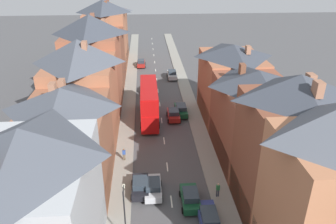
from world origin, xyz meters
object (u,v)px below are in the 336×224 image
Objects in this scene: car_near_silver at (190,198)px; car_mid_white at (141,63)px; car_parked_right_b at (148,89)px; car_parked_left_b at (153,187)px; pedestrian_mid_left at (124,154)px; street_lamp at (125,212)px; car_near_blue at (209,219)px; car_mid_black at (174,114)px; car_far_grey at (140,186)px; car_parked_right_a at (172,74)px; double_decker_bus_lead at (149,102)px; car_parked_left_a at (181,110)px; pedestrian_near_right at (218,189)px.

car_mid_white is (-4.90, 45.32, -0.02)m from car_near_silver.
car_parked_left_b is at bearing -90.00° from car_parked_right_b.
car_parked_left_b is 7.01m from pedestrian_mid_left.
car_near_blue is at bearing 10.05° from street_lamp.
car_near_blue is 32.74m from car_parked_right_b.
car_near_silver is 18.82m from car_mid_black.
car_far_grey is (-4.90, -16.65, 0.00)m from car_mid_black.
pedestrian_mid_left is (-1.94, 5.92, 0.21)m from car_far_grey.
pedestrian_mid_left reaches higher than car_parked_right_b.
car_near_silver is at bearing -92.01° from car_parked_right_a.
car_mid_black is 26.95m from car_mid_white.
pedestrian_mid_left reaches higher than car_parked_right_a.
double_decker_bus_lead is 2.40× the size of car_parked_left_a.
pedestrian_near_right is 1.00× the size of pedestrian_mid_left.
pedestrian_mid_left is at bearing -122.52° from car_mid_black.
car_parked_right_b is at bearing 98.61° from car_near_blue.
car_parked_right_a is 30.07m from pedestrian_mid_left.
car_mid_white is (-1.29, 26.20, -2.01)m from double_decker_bus_lead.
car_parked_right_a is 1.07× the size of car_parked_left_b.
car_parked_left_b is (0.01, -17.25, -2.00)m from double_decker_bus_lead.
car_near_blue is 1.19× the size of car_far_grey.
car_parked_left_a is 25.72m from car_mid_white.
street_lamp is (-6.05, -4.25, 2.42)m from car_near_silver.
car_near_silver is 3.03m from pedestrian_near_right.
double_decker_bus_lead is at bearing 90.03° from car_parked_left_b.
pedestrian_near_right is at bearing 29.55° from street_lamp.
car_far_grey is 6.24m from pedestrian_mid_left.
car_parked_left_a is 2.02m from car_mid_black.
pedestrian_mid_left is (-6.84, -10.73, 0.21)m from car_mid_black.
car_parked_right_a is at bearing 87.99° from car_near_silver.
car_parked_right_b is (-4.90, -7.62, 0.00)m from car_parked_right_a.
street_lamp is at bearing -104.70° from car_mid_black.
car_near_blue is 7.85m from street_lamp.
double_decker_bus_lead reaches higher than pedestrian_near_right.
car_mid_black is at bearing 78.00° from car_parked_left_b.
double_decker_bus_lead is 4.13m from car_mid_black.
car_near_silver is 0.71× the size of street_lamp.
pedestrian_near_right reaches higher than car_parked_left_a.
car_near_blue is at bearing -90.00° from car_parked_right_a.
pedestrian_mid_left is at bearing -98.64° from car_parked_right_b.
car_parked_right_a reaches higher than car_parked_left_b.
car_mid_black is at bearing -4.88° from double_decker_bus_lead.
double_decker_bus_lead reaches higher than car_near_blue.
car_near_silver reaches higher than car_parked_left_b.
double_decker_bus_lead reaches higher than car_mid_white.
pedestrian_mid_left is (-8.14, -28.95, 0.18)m from car_parked_right_a.
double_decker_bus_lead is 6.71× the size of pedestrian_near_right.
car_parked_right_b is 21.58m from pedestrian_mid_left.
double_decker_bus_lead is at bearing 175.12° from car_mid_black.
car_far_grey is (-6.20, 5.11, 0.02)m from car_near_blue.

